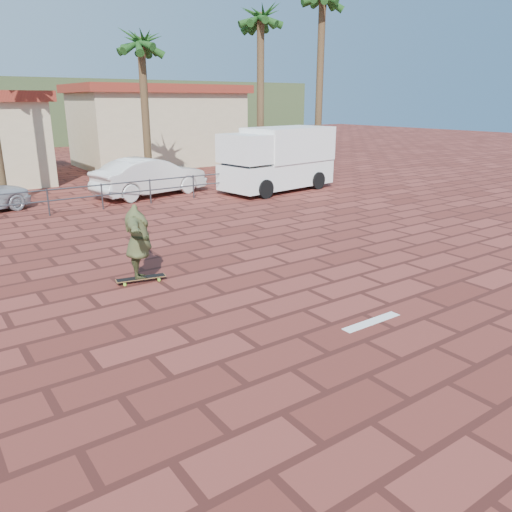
# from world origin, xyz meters

# --- Properties ---
(ground) EXTENTS (120.00, 120.00, 0.00)m
(ground) POSITION_xyz_m (0.00, 0.00, 0.00)
(ground) COLOR maroon
(ground) RESTS_ON ground
(paint_stripe) EXTENTS (1.40, 0.22, 0.01)m
(paint_stripe) POSITION_xyz_m (0.70, -1.20, 0.00)
(paint_stripe) COLOR white
(paint_stripe) RESTS_ON ground
(guardrail) EXTENTS (24.06, 0.06, 1.00)m
(guardrail) POSITION_xyz_m (0.00, 12.00, 0.68)
(guardrail) COLOR #47494F
(guardrail) RESTS_ON ground
(palm_center) EXTENTS (2.40, 2.40, 7.75)m
(palm_center) POSITION_xyz_m (3.50, 15.50, 6.36)
(palm_center) COLOR brown
(palm_center) RESTS_ON ground
(palm_right) EXTENTS (2.40, 2.40, 9.05)m
(palm_right) POSITION_xyz_m (9.00, 14.00, 7.58)
(palm_right) COLOR brown
(palm_right) RESTS_ON ground
(palm_far_right) EXTENTS (2.40, 2.40, 10.05)m
(palm_far_right) POSITION_xyz_m (12.00, 13.00, 8.51)
(palm_far_right) COLOR brown
(palm_far_right) RESTS_ON ground
(building_east) EXTENTS (10.60, 6.60, 5.00)m
(building_east) POSITION_xyz_m (8.00, 24.00, 2.54)
(building_east) COLOR beige
(building_east) RESTS_ON ground
(longboard) EXTENTS (1.17, 0.48, 0.11)m
(longboard) POSITION_xyz_m (-2.04, 3.44, 0.09)
(longboard) COLOR olive
(longboard) RESTS_ON ground
(skateboarder) EXTENTS (1.24, 2.21, 1.74)m
(skateboarder) POSITION_xyz_m (-2.04, 3.44, 0.98)
(skateboarder) COLOR #454A28
(skateboarder) RESTS_ON longboard
(campervan) EXTENTS (5.80, 3.06, 2.87)m
(campervan) POSITION_xyz_m (8.22, 11.51, 1.51)
(campervan) COLOR white
(campervan) RESTS_ON ground
(car_white) EXTENTS (5.32, 2.66, 1.67)m
(car_white) POSITION_xyz_m (2.76, 13.69, 0.84)
(car_white) COLOR silver
(car_white) RESTS_ON ground
(street_sign) EXTENTS (0.45, 0.06, 2.24)m
(street_sign) POSITION_xyz_m (6.29, 12.00, 1.56)
(street_sign) COLOR gray
(street_sign) RESTS_ON ground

